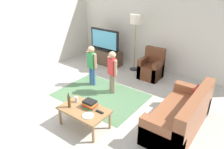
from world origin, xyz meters
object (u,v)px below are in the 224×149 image
Objects in this scene: child_near_tv at (92,62)px; floor_lamp at (136,22)px; couch at (182,117)px; tv_stand at (105,57)px; coffee_table at (84,111)px; armchair at (152,68)px; plate at (88,116)px; book_stack at (90,104)px; tv at (105,40)px; soda_can at (77,99)px; bottle at (69,101)px; tv_remote at (100,112)px; child_center at (112,68)px.

floor_lamp is at bearing 75.99° from child_near_tv.
tv_stand is at bearing 151.67° from couch.
couch reaches higher than coffee_table.
armchair is 3.01m from plate.
tv is at bearing 123.23° from book_stack.
child_near_tv is 1.61m from soda_can.
soda_can is 0.57m from plate.
bottle is at bearing -63.67° from tv.
child_near_tv is at bearing -104.01° from floor_lamp.
tv_remote is at bearing 0.00° from soda_can.
tv_stand is at bearing 116.18° from bottle.
tv is 3.35m from book_stack.
tv_remote is (2.10, -2.82, 0.19)m from tv_stand.
book_stack is 0.28m from tv_remote.
coffee_table is (1.78, -2.92, 0.13)m from tv_stand.
armchair is 4.09× the size of plate.
armchair is 1.53m from child_center.
tv_remote is at bearing 20.14° from bottle.
book_stack is at bearing -72.03° from child_center.
couch is 1.01× the size of floor_lamp.
tv_remote is 0.62m from soda_can.
tv_stand is at bearing 123.03° from book_stack.
armchair reaches higher than soda_can.
tv_stand is 1.65m from child_near_tv.
armchair is (1.80, -0.04, 0.05)m from tv_stand.
tv_stand is 0.60m from tv.
floor_lamp reaches higher than bottle.
floor_lamp is at bearing 102.84° from coffee_table.
tv is at bearing 117.77° from soda_can.
tv_stand is 3.85m from couch.
tv is at bearing 179.41° from armchair.
coffee_table is (-0.02, -2.88, 0.07)m from armchair.
tv_remote is at bearing -71.06° from floor_lamp.
tv reaches higher than plate.
armchair is 0.51× the size of floor_lamp.
tv_remote is at bearing 65.62° from plate.
child_center is 9.43× the size of soda_can.
child_near_tv is at bearing 117.08° from bottle.
book_stack is at bearing 35.69° from bottle.
coffee_table is 3.14× the size of bottle.
tv_remote is at bearing -44.23° from child_near_tv.
bottle reaches higher than tv_remote.
child_center reaches higher than soda_can.
child_center is 1.13× the size of coffee_table.
tv_stand is at bearing 178.74° from armchair.
couch is 1.64m from tv_remote.
tv_remote is (0.60, 0.22, -0.13)m from bottle.
bottle reaches higher than tv_stand.
tv_stand is 1.20× the size of coffee_table.
child_center reaches higher than child_near_tv.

